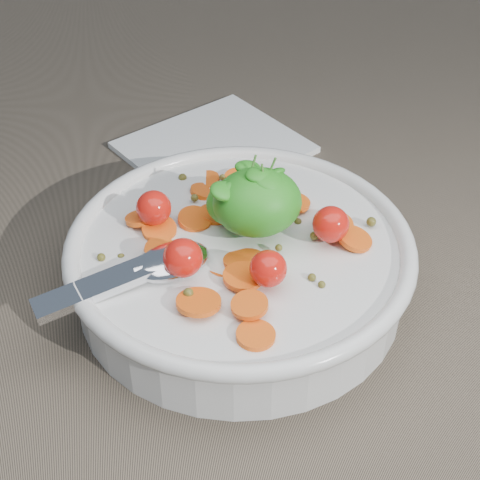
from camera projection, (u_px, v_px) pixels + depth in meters
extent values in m
plane|color=#776855|center=(277.00, 304.00, 0.62)|extent=(6.00, 6.00, 0.00)
cylinder|color=silver|center=(240.00, 269.00, 0.61)|extent=(0.27, 0.27, 0.05)
torus|color=silver|center=(240.00, 245.00, 0.60)|extent=(0.29, 0.29, 0.01)
cylinder|color=silver|center=(240.00, 289.00, 0.63)|extent=(0.14, 0.14, 0.01)
cylinder|color=brown|center=(240.00, 269.00, 0.61)|extent=(0.25, 0.25, 0.04)
cylinder|color=orange|center=(204.00, 182.00, 0.67)|extent=(0.04, 0.04, 0.01)
cylinder|color=orange|center=(225.00, 268.00, 0.58)|extent=(0.03, 0.03, 0.01)
cylinder|color=orange|center=(195.00, 219.00, 0.62)|extent=(0.04, 0.04, 0.01)
cylinder|color=orange|center=(250.00, 305.00, 0.53)|extent=(0.04, 0.04, 0.01)
cylinder|color=orange|center=(243.00, 186.00, 0.66)|extent=(0.04, 0.04, 0.01)
cylinder|color=orange|center=(244.00, 260.00, 0.58)|extent=(0.04, 0.04, 0.01)
cylinder|color=orange|center=(295.00, 202.00, 0.63)|extent=(0.04, 0.04, 0.01)
cylinder|color=orange|center=(355.00, 239.00, 0.59)|extent=(0.04, 0.04, 0.02)
cylinder|color=orange|center=(199.00, 302.00, 0.54)|extent=(0.04, 0.04, 0.01)
cylinder|color=orange|center=(243.00, 277.00, 0.56)|extent=(0.04, 0.04, 0.01)
cylinder|color=orange|center=(159.00, 229.00, 0.61)|extent=(0.04, 0.04, 0.01)
cylinder|color=orange|center=(241.00, 182.00, 0.66)|extent=(0.04, 0.04, 0.02)
cylinder|color=orange|center=(206.00, 192.00, 0.65)|extent=(0.03, 0.03, 0.01)
cylinder|color=orange|center=(216.00, 215.00, 0.63)|extent=(0.03, 0.03, 0.01)
cylinder|color=orange|center=(222.00, 232.00, 0.61)|extent=(0.03, 0.03, 0.01)
cylinder|color=orange|center=(234.00, 206.00, 0.63)|extent=(0.03, 0.03, 0.01)
cylinder|color=orange|center=(336.00, 222.00, 0.61)|extent=(0.03, 0.03, 0.01)
cylinder|color=orange|center=(162.00, 252.00, 0.58)|extent=(0.03, 0.03, 0.01)
cylinder|color=orange|center=(141.00, 218.00, 0.61)|extent=(0.03, 0.03, 0.01)
cylinder|color=orange|center=(256.00, 335.00, 0.51)|extent=(0.04, 0.04, 0.01)
sphere|color=brown|center=(314.00, 236.00, 0.60)|extent=(0.01, 0.01, 0.01)
sphere|color=brown|center=(322.00, 285.00, 0.56)|extent=(0.01, 0.01, 0.01)
sphere|color=brown|center=(312.00, 277.00, 0.56)|extent=(0.01, 0.01, 0.01)
sphere|color=brown|center=(262.00, 303.00, 0.54)|extent=(0.01, 0.01, 0.01)
sphere|color=brown|center=(279.00, 248.00, 0.58)|extent=(0.01, 0.01, 0.01)
sphere|color=brown|center=(188.00, 293.00, 0.54)|extent=(0.01, 0.01, 0.01)
sphere|color=brown|center=(186.00, 302.00, 0.54)|extent=(0.01, 0.01, 0.01)
sphere|color=brown|center=(142.00, 220.00, 0.62)|extent=(0.01, 0.01, 0.01)
sphere|color=brown|center=(283.00, 209.00, 0.62)|extent=(0.01, 0.01, 0.01)
sphere|color=brown|center=(319.00, 218.00, 0.61)|extent=(0.01, 0.01, 0.01)
sphere|color=brown|center=(222.00, 177.00, 0.66)|extent=(0.01, 0.01, 0.01)
sphere|color=brown|center=(157.00, 215.00, 0.62)|extent=(0.01, 0.01, 0.01)
sphere|color=brown|center=(183.00, 178.00, 0.67)|extent=(0.01, 0.01, 0.01)
sphere|color=brown|center=(371.00, 222.00, 0.61)|extent=(0.01, 0.01, 0.01)
sphere|color=brown|center=(101.00, 257.00, 0.58)|extent=(0.01, 0.01, 0.01)
sphere|color=brown|center=(268.00, 272.00, 0.57)|extent=(0.01, 0.01, 0.01)
sphere|color=brown|center=(121.00, 258.00, 0.59)|extent=(0.01, 0.01, 0.01)
sphere|color=brown|center=(182.00, 223.00, 0.62)|extent=(0.01, 0.01, 0.01)
sphere|color=brown|center=(194.00, 198.00, 0.64)|extent=(0.01, 0.01, 0.01)
sphere|color=brown|center=(298.00, 222.00, 0.62)|extent=(0.01, 0.01, 0.01)
sphere|color=red|center=(331.00, 224.00, 0.58)|extent=(0.03, 0.03, 0.03)
sphere|color=red|center=(247.00, 188.00, 0.62)|extent=(0.03, 0.03, 0.03)
sphere|color=red|center=(154.00, 208.00, 0.60)|extent=(0.03, 0.03, 0.03)
sphere|color=red|center=(183.00, 258.00, 0.55)|extent=(0.03, 0.03, 0.03)
sphere|color=red|center=(268.00, 269.00, 0.54)|extent=(0.03, 0.03, 0.03)
ellipsoid|color=green|center=(257.00, 202.00, 0.58)|extent=(0.07, 0.06, 0.05)
ellipsoid|color=green|center=(232.00, 204.00, 0.60)|extent=(0.04, 0.04, 0.03)
ellipsoid|color=green|center=(225.00, 187.00, 0.62)|extent=(0.02, 0.02, 0.01)
ellipsoid|color=green|center=(218.00, 199.00, 0.59)|extent=(0.02, 0.02, 0.01)
ellipsoid|color=green|center=(248.00, 167.00, 0.59)|extent=(0.03, 0.02, 0.01)
ellipsoid|color=green|center=(256.00, 191.00, 0.58)|extent=(0.03, 0.03, 0.03)
ellipsoid|color=green|center=(270.00, 186.00, 0.58)|extent=(0.03, 0.03, 0.02)
ellipsoid|color=green|center=(257.00, 204.00, 0.58)|extent=(0.02, 0.02, 0.02)
ellipsoid|color=green|center=(277.00, 172.00, 0.58)|extent=(0.02, 0.02, 0.02)
ellipsoid|color=green|center=(269.00, 187.00, 0.59)|extent=(0.02, 0.02, 0.01)
ellipsoid|color=green|center=(268.00, 180.00, 0.57)|extent=(0.04, 0.04, 0.02)
ellipsoid|color=green|center=(252.00, 179.00, 0.59)|extent=(0.03, 0.03, 0.03)
ellipsoid|color=green|center=(266.00, 192.00, 0.59)|extent=(0.02, 0.03, 0.02)
ellipsoid|color=green|center=(253.00, 199.00, 0.58)|extent=(0.03, 0.02, 0.02)
ellipsoid|color=green|center=(260.00, 198.00, 0.58)|extent=(0.03, 0.03, 0.01)
ellipsoid|color=green|center=(234.00, 194.00, 0.57)|extent=(0.02, 0.02, 0.02)
ellipsoid|color=green|center=(258.00, 174.00, 0.57)|extent=(0.03, 0.03, 0.01)
ellipsoid|color=green|center=(258.00, 187.00, 0.58)|extent=(0.03, 0.03, 0.03)
ellipsoid|color=green|center=(257.00, 184.00, 0.62)|extent=(0.03, 0.03, 0.02)
ellipsoid|color=green|center=(253.00, 191.00, 0.58)|extent=(0.03, 0.03, 0.01)
ellipsoid|color=green|center=(258.00, 179.00, 0.58)|extent=(0.02, 0.02, 0.01)
ellipsoid|color=green|center=(224.00, 191.00, 0.57)|extent=(0.03, 0.03, 0.02)
ellipsoid|color=green|center=(258.00, 193.00, 0.58)|extent=(0.03, 0.03, 0.02)
cylinder|color=#4C8C33|center=(248.00, 182.00, 0.58)|extent=(0.02, 0.01, 0.05)
cylinder|color=#4C8C33|center=(266.00, 182.00, 0.58)|extent=(0.02, 0.00, 0.05)
cylinder|color=#4C8C33|center=(264.00, 191.00, 0.57)|extent=(0.01, 0.01, 0.05)
ellipsoid|color=silver|center=(171.00, 261.00, 0.57)|extent=(0.07, 0.06, 0.02)
cube|color=silver|center=(111.00, 282.00, 0.55)|extent=(0.12, 0.06, 0.02)
cylinder|color=silver|center=(147.00, 268.00, 0.56)|extent=(0.03, 0.02, 0.01)
cube|color=white|center=(214.00, 147.00, 0.80)|extent=(0.23, 0.22, 0.01)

